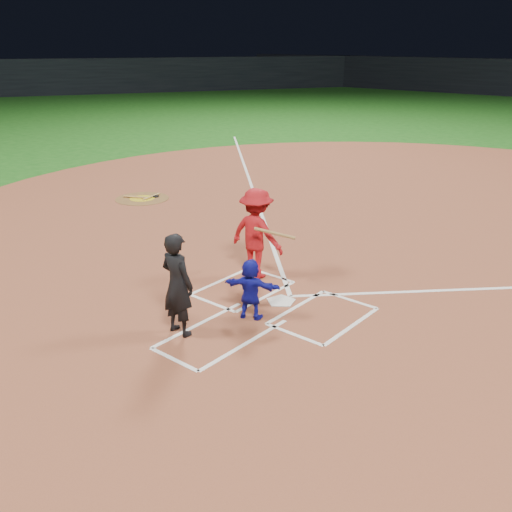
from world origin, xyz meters
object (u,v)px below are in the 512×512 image
Objects in this scene: batter_at_plate at (256,234)px; on_deck_circle at (142,199)px; umpire at (177,285)px; home_plate at (281,301)px; catcher at (251,289)px.

on_deck_circle is at bearing 159.53° from batter_at_plate.
batter_at_plate is at bearing -78.66° from umpire.
on_deck_circle is (-8.07, 3.24, -0.00)m from home_plate.
batter_at_plate reaches higher than umpire.
home_plate is 8.70m from on_deck_circle.
catcher is 0.62× the size of umpire.
umpire is at bearing -78.08° from batter_at_plate.
umpire is at bearing 42.69° from catcher.
on_deck_circle is at bearing -21.88° from home_plate.
batter_at_plate reaches higher than on_deck_circle.
batter_at_plate is at bearing -20.47° from on_deck_circle.
catcher is 1.40m from umpire.
batter_at_plate is at bearing -29.59° from home_plate.
home_plate is at bearing -29.59° from batter_at_plate.
on_deck_circle is 7.42m from batter_at_plate.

